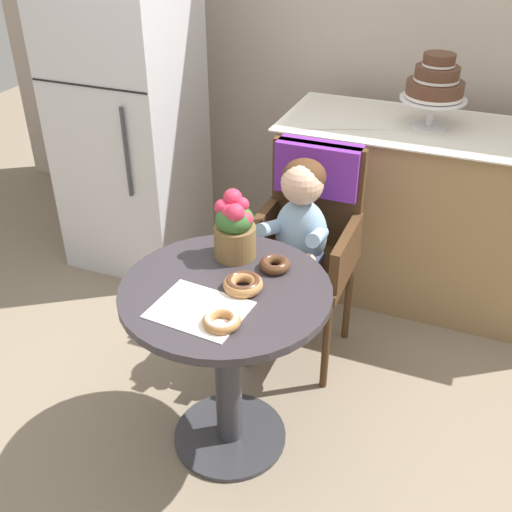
{
  "coord_description": "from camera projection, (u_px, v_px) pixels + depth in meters",
  "views": [
    {
      "loc": [
        0.73,
        -1.52,
        1.9
      ],
      "look_at": [
        0.05,
        0.15,
        0.77
      ],
      "focal_mm": 43.09,
      "sensor_mm": 36.0,
      "label": 1
    }
  ],
  "objects": [
    {
      "name": "seated_child",
      "position": [
        298.0,
        230.0,
        2.47
      ],
      "size": [
        0.27,
        0.32,
        0.73
      ],
      "color": "#8CADCC",
      "rests_on": "ground"
    },
    {
      "name": "wicker_chair",
      "position": [
        310.0,
        221.0,
        2.61
      ],
      "size": [
        0.42,
        0.45,
        0.95
      ],
      "rotation": [
        0.0,
        0.0,
        0.08
      ],
      "color": "#472D19",
      "rests_on": "ground"
    },
    {
      "name": "tiered_cake_stand",
      "position": [
        435.0,
        84.0,
        2.73
      ],
      "size": [
        0.3,
        0.3,
        0.33
      ],
      "color": "silver",
      "rests_on": "display_counter"
    },
    {
      "name": "ground_plane",
      "position": [
        230.0,
        437.0,
        2.43
      ],
      "size": [
        8.0,
        8.0,
        0.0
      ],
      "primitive_type": "plane",
      "color": "gray"
    },
    {
      "name": "donut_mid",
      "position": [
        275.0,
        264.0,
        2.14
      ],
      "size": [
        0.11,
        0.11,
        0.04
      ],
      "color": "#4C2D19",
      "rests_on": "cafe_table"
    },
    {
      "name": "cafe_table",
      "position": [
        227.0,
        337.0,
        2.16
      ],
      "size": [
        0.72,
        0.72,
        0.72
      ],
      "color": "#332D33",
      "rests_on": "ground"
    },
    {
      "name": "refrigerator",
      "position": [
        128.0,
        111.0,
        3.18
      ],
      "size": [
        0.64,
        0.63,
        1.7
      ],
      "color": "silver",
      "rests_on": "ground"
    },
    {
      "name": "display_counter",
      "position": [
        436.0,
        216.0,
        3.04
      ],
      "size": [
        1.56,
        0.62,
        0.9
      ],
      "color": "#93754C",
      "rests_on": "ground"
    },
    {
      "name": "donut_side",
      "position": [
        222.0,
        320.0,
        1.87
      ],
      "size": [
        0.12,
        0.12,
        0.04
      ],
      "color": "#AD7542",
      "rests_on": "cafe_table"
    },
    {
      "name": "donut_front",
      "position": [
        243.0,
        283.0,
        2.03
      ],
      "size": [
        0.13,
        0.13,
        0.04
      ],
      "color": "#AD7542",
      "rests_on": "cafe_table"
    },
    {
      "name": "paper_napkin",
      "position": [
        199.0,
        310.0,
        1.94
      ],
      "size": [
        0.31,
        0.25,
        0.0
      ],
      "primitive_type": "cube",
      "rotation": [
        0.0,
        0.0,
        -0.08
      ],
      "color": "white",
      "rests_on": "cafe_table"
    },
    {
      "name": "flower_vase",
      "position": [
        235.0,
        227.0,
        2.16
      ],
      "size": [
        0.15,
        0.15,
        0.25
      ],
      "color": "brown",
      "rests_on": "cafe_table"
    }
  ]
}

